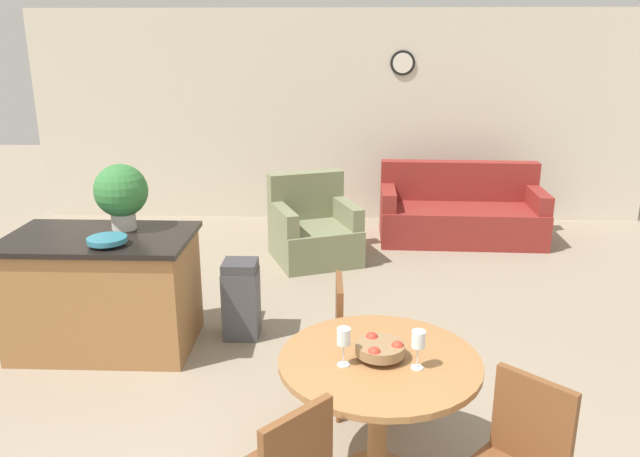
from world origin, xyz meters
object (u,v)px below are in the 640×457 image
wine_glass_left (344,338)px  trash_bin (241,299)px  teal_bowl (107,240)px  couch (460,215)px  fruit_bowl (380,348)px  kitchen_island (104,292)px  potted_plant (121,193)px  armchair (313,232)px  dining_table (379,388)px  wine_glass_right (418,341)px  dining_chair_far_side (357,339)px

wine_glass_left → trash_bin: wine_glass_left is taller
teal_bowl → couch: teal_bowl is taller
couch → fruit_bowl: bearing=-103.8°
kitchen_island → potted_plant: bearing=51.8°
potted_plant → armchair: bearing=54.1°
fruit_bowl → wine_glass_left: bearing=-158.5°
fruit_bowl → trash_bin: bearing=120.3°
wine_glass_left → teal_bowl: 2.19m
dining_table → couch: (1.22, 4.40, -0.29)m
fruit_bowl → dining_table: bearing=133.4°
fruit_bowl → teal_bowl: size_ratio=0.91×
wine_glass_left → potted_plant: potted_plant is taller
kitchen_island → potted_plant: (0.14, 0.18, 0.75)m
wine_glass_right → couch: wine_glass_right is taller
trash_bin → couch: size_ratio=0.33×
dining_chair_far_side → kitchen_island: (-1.94, 0.77, -0.03)m
wine_glass_left → potted_plant: 2.49m
kitchen_island → potted_plant: potted_plant is taller
dining_chair_far_side → couch: bearing=158.3°
wine_glass_left → wine_glass_right: size_ratio=1.00×
trash_bin → fruit_bowl: bearing=-59.7°
dining_table → dining_chair_far_side: (-0.10, 0.75, -0.10)m
wine_glass_right → potted_plant: 2.76m
armchair → fruit_bowl: bearing=-102.8°
wine_glass_left → trash_bin: (-0.82, 1.81, -0.59)m
wine_glass_right → armchair: (-0.70, 3.71, -0.61)m
dining_table → kitchen_island: bearing=143.3°
dining_table → fruit_bowl: fruit_bowl is taller
couch → dining_table: bearing=-103.8°
fruit_bowl → kitchen_island: (-2.04, 1.52, -0.36)m
kitchen_island → wine_glass_left: bearing=-40.8°
dining_chair_far_side → potted_plant: (-1.80, 0.95, 0.72)m
wine_glass_right → couch: (1.03, 4.49, -0.61)m
fruit_bowl → teal_bowl: bearing=145.4°
dining_chair_far_side → dining_table: bearing=5.5°
teal_bowl → couch: bearing=45.0°
wine_glass_right → dining_table: bearing=153.2°
trash_bin → armchair: 1.94m
teal_bowl → armchair: (1.37, 2.32, -0.65)m
potted_plant → armchair: 2.52m
dining_table → potted_plant: size_ratio=2.05×
wine_glass_left → kitchen_island: bearing=139.2°
fruit_bowl → couch: (1.21, 4.40, -0.52)m
dining_table → dining_chair_far_side: bearing=97.4°
kitchen_island → teal_bowl: teal_bowl is taller
fruit_bowl → couch: couch is taller
couch → armchair: (-1.73, -0.78, 0.00)m
dining_table → kitchen_island: (-2.04, 1.52, -0.13)m
wine_glass_left → teal_bowl: teal_bowl is taller
dining_table → wine_glass_left: wine_glass_left is taller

